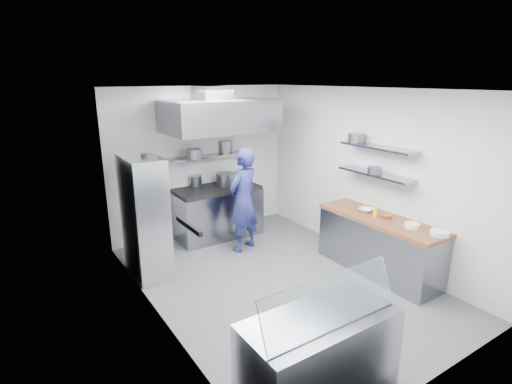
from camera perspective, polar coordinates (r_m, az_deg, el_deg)
floor at (r=6.16m, az=3.14°, el=-12.57°), size 5.00×5.00×0.00m
ceiling at (r=5.41m, az=3.61°, el=14.46°), size 5.00×5.00×0.00m
wall_back at (r=7.71m, az=-7.79°, el=4.35°), size 3.60×2.80×0.02m
wall_front at (r=4.03m, az=25.26°, el=-8.21°), size 3.60×2.80×0.02m
wall_left at (r=4.82m, az=-14.15°, el=-3.20°), size 2.80×5.00×0.02m
wall_right at (r=6.82m, az=15.62°, el=2.35°), size 2.80×5.00×0.02m
gas_range at (r=7.66m, az=-5.55°, el=-3.03°), size 1.60×0.80×0.90m
cooktop at (r=7.52m, az=-5.64°, el=0.43°), size 1.57×0.78×0.06m
stock_pot_left at (r=7.67m, az=-8.71°, el=1.63°), size 0.25×0.25×0.20m
stock_pot_mid at (r=7.61m, az=-4.41°, el=1.83°), size 0.34×0.34×0.24m
stock_pot_right at (r=7.96m, az=-3.59°, el=2.17°), size 0.25×0.25×0.16m
over_range_shelf at (r=7.59m, az=-6.62°, el=5.13°), size 1.60×0.30×0.04m
shelf_pot_a at (r=7.25m, az=-8.87°, el=5.41°), size 0.29×0.29×0.18m
shelf_pot_b at (r=7.92m, az=-4.52°, el=6.60°), size 0.31×0.31×0.22m
extractor_hood at (r=7.12m, az=-5.28°, el=10.78°), size 1.90×1.15×0.55m
hood_duct at (r=7.29m, az=-6.22°, el=13.88°), size 0.55×0.55×0.24m
red_firebox at (r=7.22m, az=-16.56°, el=3.18°), size 0.22×0.10×0.26m
chef at (r=6.89m, az=-1.82°, el=-1.16°), size 0.77×0.63×1.82m
wire_rack at (r=6.23m, az=-15.58°, el=-3.49°), size 0.50×0.90×1.85m
rack_bin_a at (r=5.99m, az=-14.52°, el=-5.51°), size 0.17×0.21×0.19m
rack_bin_b at (r=6.13m, az=-15.86°, el=-0.17°), size 0.14×0.18×0.16m
rack_jar at (r=5.97m, az=-15.60°, el=4.39°), size 0.10×0.10×0.18m
knife_strip at (r=3.98m, az=-9.59°, el=-4.76°), size 0.04×0.55×0.05m
prep_counter_base at (r=6.52m, az=17.05°, el=-7.49°), size 0.62×2.00×0.84m
prep_counter_top at (r=6.36m, az=17.38°, el=-3.77°), size 0.65×2.04×0.06m
plate_stack_a at (r=5.94m, az=24.77°, el=-5.36°), size 0.25×0.25×0.06m
plate_stack_b at (r=6.09m, az=21.38°, el=-4.46°), size 0.22×0.22×0.06m
copper_pan at (r=6.32m, az=18.12°, el=-3.38°), size 0.14×0.14×0.06m
squeeze_bottle at (r=6.30m, az=16.69°, el=-2.74°), size 0.06×0.06×0.18m
mixing_bowl at (r=6.56m, az=15.39°, el=-2.48°), size 0.27×0.27×0.05m
wall_shelf_lower at (r=6.49m, az=16.72°, el=2.48°), size 0.30×1.30×0.04m
wall_shelf_upper at (r=6.41m, az=17.02°, el=6.13°), size 0.30×1.30×0.04m
shelf_pot_c at (r=6.41m, az=16.60°, el=2.97°), size 0.22×0.22×0.10m
shelf_pot_d at (r=6.69m, az=14.11°, el=7.53°), size 0.26×0.26×0.14m
display_case at (r=4.10m, az=8.95°, el=-22.19°), size 1.50×0.70×0.85m
display_glass at (r=3.66m, az=10.70°, el=-15.14°), size 1.47×0.19×0.42m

